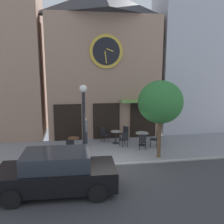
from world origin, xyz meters
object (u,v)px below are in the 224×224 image
Objects in this scene: street_tree at (160,102)px; cafe_chair_facing_street at (70,146)px; cafe_chair_right_end at (143,140)px; parked_car_black at (57,172)px; cafe_chair_facing_wall at (104,133)px; cafe_table_near_door at (142,136)px; cafe_chair_under_awning at (125,132)px; cafe_table_rightmost at (74,142)px; pedestrian_grey at (85,131)px; street_lamp at (84,124)px; cafe_chair_outer at (124,138)px; cafe_table_leftmost at (116,135)px; cafe_chair_left_end at (155,138)px.

street_tree is 4.38× the size of cafe_chair_facing_street.
parked_car_black is at bearing -138.03° from cafe_chair_right_end.
cafe_chair_facing_street is at bearing -132.39° from cafe_chair_facing_wall.
cafe_chair_under_awning is (-0.80, 1.07, -0.03)m from cafe_table_near_door.
street_tree is 5.45× the size of cafe_table_rightmost.
pedestrian_grey is at bearing 170.62° from cafe_table_near_door.
street_lamp is at bearing 67.41° from parked_car_black.
cafe_table_rightmost is at bearing -176.25° from cafe_table_near_door.
cafe_table_rightmost is at bearing -178.41° from cafe_chair_outer.
pedestrian_grey is at bearing 161.65° from cafe_chair_outer.
parked_car_black is (-4.94, -2.76, -2.09)m from street_tree.
cafe_chair_right_end is at bearing -44.35° from cafe_chair_facing_wall.
cafe_chair_facing_street is 3.68m from parked_car_black.
pedestrian_grey is (-3.30, 0.55, 0.31)m from cafe_table_near_door.
cafe_table_near_door is 6.64m from parked_car_black.
street_lamp is at bearing -150.37° from cafe_table_near_door.
pedestrian_grey is (-1.83, -0.05, 0.36)m from cafe_table_leftmost.
cafe_chair_under_awning is 1.29m from cafe_chair_outer.
cafe_table_rightmost is at bearing 177.81° from cafe_chair_left_end.
cafe_chair_facing_street is at bearing -165.08° from cafe_table_near_door.
street_tree reaches higher than street_lamp.
cafe_chair_facing_wall reaches higher than cafe_table_rightmost.
cafe_chair_outer is 1.00× the size of cafe_chair_facing_street.
cafe_table_near_door reaches higher than cafe_table_rightmost.
street_lamp is 4.23m from cafe_table_near_door.
cafe_chair_facing_wall is at bearing 150.55° from cafe_chair_left_end.
cafe_chair_under_awning reaches higher than cafe_table_leftmost.
cafe_chair_under_awning and cafe_chair_left_end have the same top height.
cafe_chair_under_awning is at bearing 11.78° from pedestrian_grey.
cafe_chair_outer is at bearing -18.35° from pedestrian_grey.
pedestrian_grey reaches higher than cafe_chair_facing_wall.
street_tree reaches higher than cafe_chair_outer.
cafe_chair_facing_street is at bearing -163.10° from cafe_chair_outer.
cafe_chair_under_awning is 0.21× the size of parked_car_black.
cafe_chair_facing_wall is (-2.12, 1.12, -0.03)m from cafe_table_near_door.
street_tree is 4.38× the size of cafe_chair_outer.
parked_car_black is at bearing -140.77° from cafe_chair_left_end.
street_lamp is 1.77m from cafe_chair_facing_street.
street_lamp reaches higher than cafe_chair_outer.
cafe_table_rightmost is (-0.52, 1.72, -1.43)m from street_lamp.
cafe_table_leftmost is 0.85× the size of cafe_chair_under_awning.
pedestrian_grey reaches higher than cafe_chair_left_end.
street_tree reaches higher than pedestrian_grey.
cafe_chair_facing_wall is (-0.65, 0.53, 0.03)m from cafe_table_leftmost.
cafe_chair_left_end reaches higher than cafe_table_near_door.
cafe_chair_right_end is at bearing -7.46° from cafe_table_rightmost.
pedestrian_grey is at bearing -168.22° from cafe_chair_under_awning.
cafe_chair_facing_street reaches higher than cafe_table_rightmost.
street_lamp is 4.18× the size of cafe_chair_facing_street.
cafe_chair_facing_street is at bearing -147.08° from cafe_chair_under_awning.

